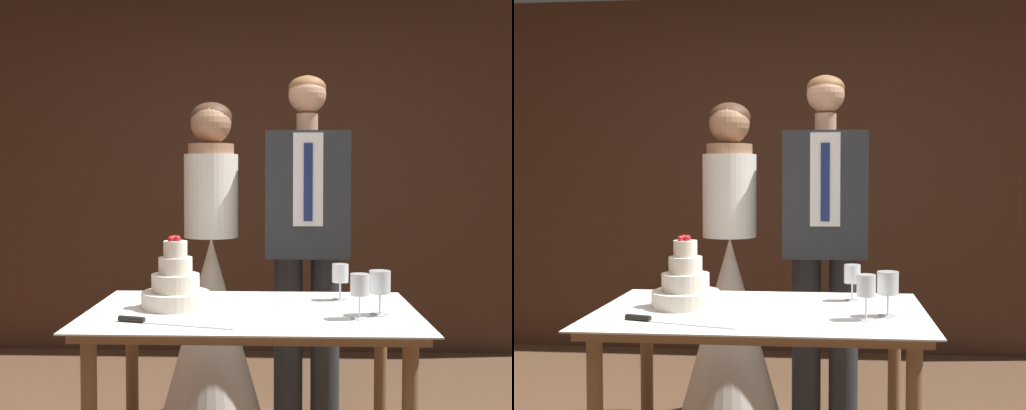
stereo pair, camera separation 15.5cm
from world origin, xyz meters
The scene contains 9 objects.
wall_back centered at (0.00, 2.47, 1.28)m, with size 5.01×0.12×2.56m, color #472B1E.
cake_table centered at (0.02, 0.27, 0.66)m, with size 1.29×0.83×0.75m.
tiered_cake centered at (-0.29, 0.31, 0.83)m, with size 0.27×0.27×0.29m.
cake_knife centered at (-0.32, 0.02, 0.75)m, with size 0.43×0.13×0.02m.
wine_glass_near centered at (0.39, 0.49, 0.85)m, with size 0.07×0.07×0.15m.
wine_glass_middle centered at (0.51, 0.19, 0.86)m, with size 0.08×0.08×0.17m.
wine_glass_far centered at (0.42, 0.13, 0.86)m, with size 0.07×0.07×0.17m.
bride centered at (-0.23, 1.08, 0.61)m, with size 0.54×0.54×1.66m.
groom centered at (0.27, 1.08, 0.99)m, with size 0.42×0.25×1.79m.
Camera 1 is at (0.13, -2.23, 1.27)m, focal length 45.00 mm.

